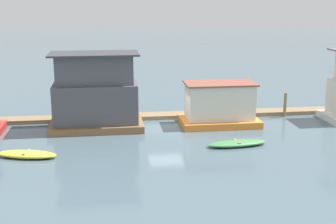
{
  "coord_description": "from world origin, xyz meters",
  "views": [
    {
      "loc": [
        -4.2,
        -32.26,
        9.26
      ],
      "look_at": [
        0.0,
        -1.0,
        1.4
      ],
      "focal_mm": 50.0,
      "sensor_mm": 36.0,
      "label": 1
    }
  ],
  "objects_px": {
    "houseboat_brown": "(95,95)",
    "dinghy_yellow": "(27,154)",
    "mooring_post_centre": "(285,105)",
    "dinghy_green": "(237,143)",
    "houseboat_orange": "(219,105)"
  },
  "relations": [
    {
      "from": "dinghy_yellow",
      "to": "mooring_post_centre",
      "type": "height_order",
      "value": "mooring_post_centre"
    },
    {
      "from": "houseboat_orange",
      "to": "dinghy_green",
      "type": "bearing_deg",
      "value": -90.87
    },
    {
      "from": "dinghy_yellow",
      "to": "mooring_post_centre",
      "type": "distance_m",
      "value": 19.98
    },
    {
      "from": "mooring_post_centre",
      "to": "dinghy_green",
      "type": "bearing_deg",
      "value": -130.53
    },
    {
      "from": "houseboat_brown",
      "to": "houseboat_orange",
      "type": "distance_m",
      "value": 9.0
    },
    {
      "from": "houseboat_brown",
      "to": "dinghy_yellow",
      "type": "relative_size",
      "value": 1.73
    },
    {
      "from": "houseboat_brown",
      "to": "houseboat_orange",
      "type": "relative_size",
      "value": 1.16
    },
    {
      "from": "houseboat_brown",
      "to": "mooring_post_centre",
      "type": "bearing_deg",
      "value": 5.79
    },
    {
      "from": "dinghy_green",
      "to": "mooring_post_centre",
      "type": "height_order",
      "value": "mooring_post_centre"
    },
    {
      "from": "houseboat_brown",
      "to": "houseboat_orange",
      "type": "bearing_deg",
      "value": -0.78
    },
    {
      "from": "dinghy_yellow",
      "to": "dinghy_green",
      "type": "relative_size",
      "value": 0.95
    },
    {
      "from": "houseboat_orange",
      "to": "mooring_post_centre",
      "type": "bearing_deg",
      "value": 15.77
    },
    {
      "from": "houseboat_orange",
      "to": "mooring_post_centre",
      "type": "height_order",
      "value": "houseboat_orange"
    },
    {
      "from": "houseboat_orange",
      "to": "dinghy_green",
      "type": "height_order",
      "value": "houseboat_orange"
    },
    {
      "from": "houseboat_brown",
      "to": "dinghy_yellow",
      "type": "xyz_separation_m",
      "value": [
        -4.0,
        -5.72,
        -2.26
      ]
    }
  ]
}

